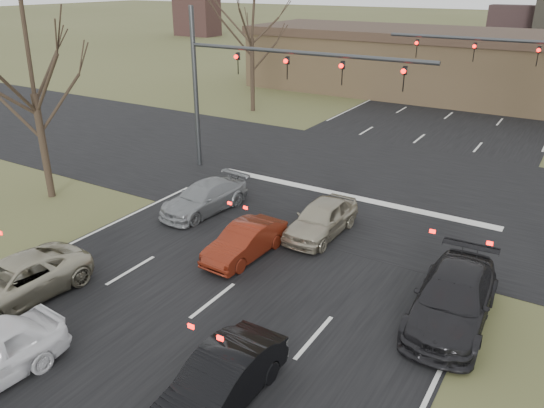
{
  "coord_description": "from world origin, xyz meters",
  "views": [
    {
      "loc": [
        8.78,
        -7.88,
        9.17
      ],
      "look_at": [
        0.02,
        6.46,
        2.0
      ],
      "focal_mm": 35.0,
      "sensor_mm": 36.0,
      "label": 1
    }
  ],
  "objects": [
    {
      "name": "ground",
      "position": [
        0.0,
        0.0,
        0.0
      ],
      "size": [
        360.0,
        360.0,
        0.0
      ],
      "primitive_type": "plane",
      "color": "#4C4F2A",
      "rests_on": "ground"
    },
    {
      "name": "road_main",
      "position": [
        0.0,
        60.0,
        0.01
      ],
      "size": [
        14.0,
        300.0,
        0.02
      ],
      "primitive_type": "cube",
      "color": "black",
      "rests_on": "ground"
    },
    {
      "name": "road_cross",
      "position": [
        0.0,
        15.0,
        0.01
      ],
      "size": [
        200.0,
        14.0,
        0.02
      ],
      "primitive_type": "cube",
      "color": "black",
      "rests_on": "ground"
    },
    {
      "name": "building",
      "position": [
        2.0,
        38.0,
        2.67
      ],
      "size": [
        42.4,
        10.4,
        5.3
      ],
      "color": "#90724D",
      "rests_on": "ground"
    },
    {
      "name": "mast_arm_near",
      "position": [
        -5.23,
        13.0,
        5.07
      ],
      "size": [
        12.12,
        0.24,
        8.0
      ],
      "color": "#383A3D",
      "rests_on": "ground"
    },
    {
      "name": "mast_arm_far",
      "position": [
        6.18,
        23.0,
        5.02
      ],
      "size": [
        11.12,
        0.24,
        8.0
      ],
      "color": "#383A3D",
      "rests_on": "ground"
    },
    {
      "name": "tree_left_near",
      "position": [
        -11.5,
        6.0,
        6.57
      ],
      "size": [
        5.1,
        5.1,
        8.5
      ],
      "color": "black",
      "rests_on": "ground"
    },
    {
      "name": "tree_left_far",
      "position": [
        -13.0,
        25.0,
        7.34
      ],
      "size": [
        5.7,
        5.7,
        9.5
      ],
      "color": "black",
      "rests_on": "ground"
    },
    {
      "name": "car_silver_suv",
      "position": [
        -5.2,
        -0.13,
        0.65
      ],
      "size": [
        2.44,
        4.8,
        1.3
      ],
      "primitive_type": "imported",
      "rotation": [
        0.0,
        0.0,
        -0.06
      ],
      "color": "#A59F86",
      "rests_on": "ground"
    },
    {
      "name": "car_black_hatch",
      "position": [
        2.77,
        -0.32,
        0.65
      ],
      "size": [
        1.38,
        3.95,
        1.3
      ],
      "primitive_type": "imported",
      "rotation": [
        0.0,
        0.0,
        -0.0
      ],
      "color": "black",
      "rests_on": "ground"
    },
    {
      "name": "car_charcoal_sedan",
      "position": [
        6.5,
        5.8,
        0.73
      ],
      "size": [
        2.29,
        5.14,
        1.47
      ],
      "primitive_type": "imported",
      "rotation": [
        0.0,
        0.0,
        0.05
      ],
      "color": "black",
      "rests_on": "ground"
    },
    {
      "name": "car_grey_ahead",
      "position": [
        -4.48,
        8.33,
        0.62
      ],
      "size": [
        2.25,
        4.48,
        1.25
      ],
      "primitive_type": "imported",
      "rotation": [
        0.0,
        0.0,
        -0.12
      ],
      "color": "gray",
      "rests_on": "ground"
    },
    {
      "name": "car_red_ahead",
      "position": [
        -0.75,
        5.89,
        0.6
      ],
      "size": [
        1.46,
        3.72,
        1.21
      ],
      "primitive_type": "imported",
      "rotation": [
        0.0,
        0.0,
        -0.05
      ],
      "color": "#5D1A0D",
      "rests_on": "ground"
    },
    {
      "name": "car_silver_ahead",
      "position": [
        0.76,
        8.88,
        0.69
      ],
      "size": [
        1.67,
        4.04,
        1.37
      ],
      "primitive_type": "imported",
      "rotation": [
        0.0,
        0.0,
        -0.01
      ],
      "color": "#A39B83",
      "rests_on": "ground"
    }
  ]
}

